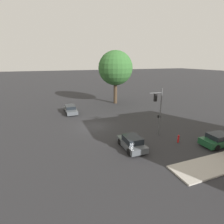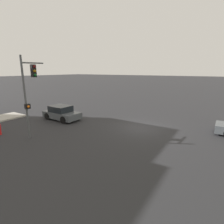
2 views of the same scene
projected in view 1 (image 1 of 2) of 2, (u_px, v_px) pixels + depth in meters
ground_plane at (94, 126)px, 25.11m from camera, size 300.00×300.00×0.00m
street_tree at (115, 68)px, 36.51m from camera, size 7.17×7.17×11.13m
traffic_signal at (158, 106)px, 21.00m from camera, size 0.50×1.81×5.92m
crossing_car_0 at (132, 143)px, 18.57m from camera, size 3.90×2.02×1.41m
crossing_car_1 at (70, 109)px, 31.30m from camera, size 4.78×2.00×1.34m
parked_car_0 at (219, 140)px, 19.28m from camera, size 2.06×4.23×1.39m
fire_hydrant at (178, 138)px, 20.00m from camera, size 0.22×0.22×0.92m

